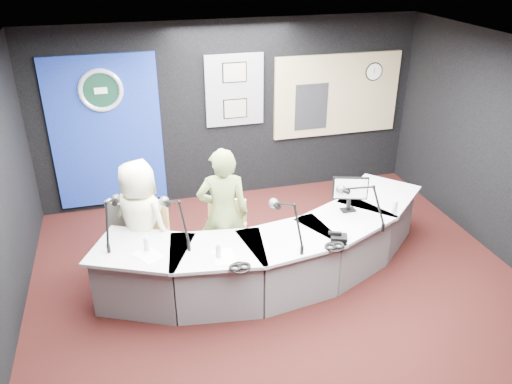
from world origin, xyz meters
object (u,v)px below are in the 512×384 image
object	(u,v)px
broadcast_desk	(273,252)
person_woman	(223,214)
person_man	(141,222)
armchair_left	(143,242)
armchair_right	(224,239)

from	to	relation	value
broadcast_desk	person_woman	world-z (taller)	person_woman
broadcast_desk	person_man	distance (m)	1.64
armchair_left	person_man	world-z (taller)	person_man
armchair_left	person_man	xyz separation A→B (m)	(-0.00, 0.00, 0.28)
broadcast_desk	armchair_right	bearing A→B (deg)	156.57
broadcast_desk	person_man	world-z (taller)	person_man
armchair_left	person_man	distance (m)	0.28
armchair_left	person_woman	world-z (taller)	person_woman
armchair_right	person_woman	bearing A→B (deg)	0.00
broadcast_desk	person_woman	size ratio (longest dim) A/B	2.63
armchair_left	person_woman	bearing A→B (deg)	28.28
broadcast_desk	armchair_right	xyz separation A→B (m)	(-0.56, 0.24, 0.14)
armchair_left	person_woman	size ratio (longest dim) A/B	0.60
armchair_right	broadcast_desk	bearing A→B (deg)	0.38
armchair_left	person_woman	xyz separation A→B (m)	(0.97, -0.18, 0.34)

